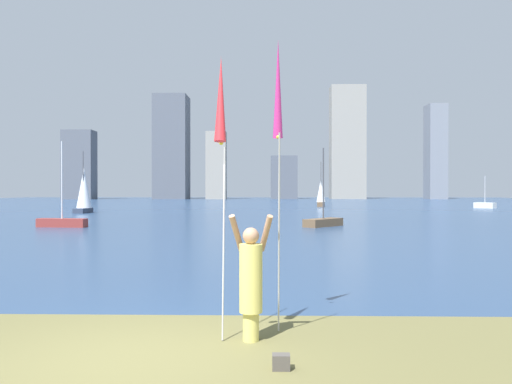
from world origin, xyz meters
TOP-DOWN VIEW (x-y plane):
  - ground at (0.00, 50.95)m, footprint 120.00×138.00m
  - person at (1.58, 0.81)m, footprint 0.65×0.48m
  - kite_flag_left at (1.18, 0.53)m, footprint 0.16×0.79m
  - kite_flag_right at (1.98, 1.62)m, footprint 0.16×1.20m
  - bag at (1.97, -0.31)m, footprint 0.21×0.15m
  - sailboat_0 at (8.34, 54.58)m, footprint 1.32×2.33m
  - sailboat_1 at (-9.71, 21.44)m, footprint 2.86×0.93m
  - sailboat_2 at (-14.64, 38.01)m, footprint 1.30×2.60m
  - sailboat_3 at (5.00, 22.31)m, footprint 2.49×2.64m
  - sailboat_4 at (26.01, 49.72)m, footprint 2.08×2.25m
  - skyline_tower_0 at (-37.62, 97.19)m, footprint 6.32×4.10m
  - skyline_tower_1 at (-18.80, 100.55)m, footprint 7.00×7.01m
  - skyline_tower_2 at (-8.93, 98.14)m, footprint 4.17×3.35m
  - skyline_tower_3 at (5.37, 101.59)m, footprint 5.61×5.27m
  - skyline_tower_4 at (19.03, 101.54)m, footprint 7.35×4.77m
  - skyline_tower_5 at (37.56, 100.50)m, footprint 3.74×4.68m

SIDE VIEW (x-z plane):
  - ground at x=0.00m, z-range -0.12..0.00m
  - bag at x=1.97m, z-range 0.00..0.18m
  - sailboat_3 at x=5.00m, z-range -1.97..2.52m
  - sailboat_1 at x=-9.71m, z-range -2.08..2.74m
  - sailboat_4 at x=26.01m, z-range -1.45..2.12m
  - person at x=1.58m, z-range -0.02..1.77m
  - sailboat_0 at x=8.34m, z-range -1.06..4.37m
  - sailboat_2 at x=-14.64m, z-range -0.80..4.70m
  - kite_flag_left at x=1.18m, z-range 1.29..5.23m
  - kite_flag_right at x=1.98m, z-range 1.39..5.83m
  - skyline_tower_3 at x=5.37m, z-range 0.00..9.21m
  - skyline_tower_2 at x=-8.93m, z-range 0.00..14.14m
  - skyline_tower_0 at x=-37.62m, z-range 0.00..14.37m
  - skyline_tower_5 at x=37.56m, z-range 0.00..20.02m
  - skyline_tower_1 at x=-18.80m, z-range 0.00..22.16m
  - skyline_tower_4 at x=19.03m, z-range 0.00..24.24m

